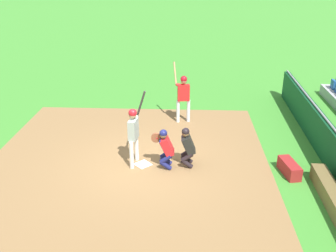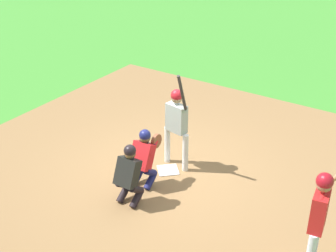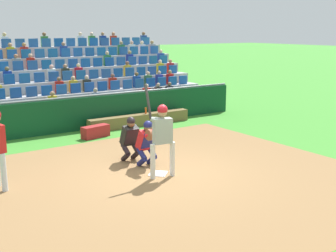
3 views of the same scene
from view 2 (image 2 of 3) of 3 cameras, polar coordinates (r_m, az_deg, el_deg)
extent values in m
plane|color=#3F8D2F|center=(10.33, -0.01, -5.47)|extent=(160.00, 160.00, 0.00)
cube|color=olive|center=(10.68, 1.55, -4.26)|extent=(10.04, 9.17, 0.01)
cube|color=white|center=(10.32, -0.01, -5.39)|extent=(0.62, 0.62, 0.02)
cylinder|color=silver|center=(10.43, -0.08, -2.28)|extent=(0.15, 0.15, 0.88)
cylinder|color=silver|center=(10.12, 2.13, -3.31)|extent=(0.15, 0.15, 0.88)
cube|color=#959E96|center=(9.91, 1.04, 0.98)|extent=(0.49, 0.28, 0.63)
sphere|color=#A4825D|center=(9.71, 1.07, 3.44)|extent=(0.23, 0.23, 0.23)
sphere|color=#AF1720|center=(9.69, 1.07, 3.78)|extent=(0.26, 0.26, 0.26)
cylinder|color=#959E96|center=(9.73, 1.19, 2.40)|extent=(0.50, 0.20, 0.14)
cylinder|color=#959E96|center=(9.62, 2.01, 2.08)|extent=(0.18, 0.16, 0.13)
cylinder|color=#272321|center=(9.30, 1.72, 4.05)|extent=(0.08, 0.32, 0.82)
sphere|color=black|center=(9.56, 2.15, 2.08)|extent=(0.06, 0.06, 0.06)
cylinder|color=navy|center=(9.88, -3.71, -6.16)|extent=(0.16, 0.39, 0.34)
cylinder|color=navy|center=(9.76, -3.75, -5.08)|extent=(0.16, 0.39, 0.33)
cylinder|color=navy|center=(9.73, -2.17, -6.72)|extent=(0.16, 0.39, 0.34)
cylinder|color=navy|center=(9.61, -2.19, -5.64)|extent=(0.16, 0.39, 0.33)
cube|color=red|center=(9.47, -3.16, -3.63)|extent=(0.44, 0.47, 0.60)
cube|color=navy|center=(9.55, -2.75, -3.33)|extent=(0.39, 0.25, 0.44)
sphere|color=brown|center=(9.37, -2.83, -1.44)|extent=(0.22, 0.22, 0.22)
cube|color=black|center=(9.37, -2.83, -1.44)|extent=(0.20, 0.13, 0.20)
sphere|color=navy|center=(9.34, -2.83, -1.12)|extent=(0.24, 0.24, 0.24)
cylinder|color=brown|center=(9.54, -1.44, -1.84)|extent=(0.09, 0.30, 0.30)
cylinder|color=red|center=(9.43, -1.87, -2.69)|extent=(0.17, 0.40, 0.22)
cylinder|color=black|center=(9.40, -5.44, -8.20)|extent=(0.16, 0.39, 0.34)
cylinder|color=black|center=(9.28, -5.50, -7.10)|extent=(0.16, 0.39, 0.33)
cylinder|color=black|center=(9.24, -3.85, -8.85)|extent=(0.16, 0.39, 0.34)
cylinder|color=black|center=(9.11, -3.90, -7.73)|extent=(0.16, 0.39, 0.33)
cube|color=black|center=(8.96, -4.97, -5.65)|extent=(0.44, 0.45, 0.60)
cube|color=black|center=(9.04, -4.51, -5.30)|extent=(0.39, 0.24, 0.45)
sphere|color=brown|center=(8.84, -4.66, -3.36)|extent=(0.22, 0.22, 0.22)
cube|color=black|center=(8.84, -4.66, -3.36)|extent=(0.20, 0.12, 0.20)
sphere|color=black|center=(8.81, -4.68, -3.03)|extent=(0.24, 0.24, 0.24)
cylinder|color=silver|center=(8.17, 17.44, -13.29)|extent=(0.15, 0.15, 0.90)
cube|color=red|center=(7.54, 17.99, -9.79)|extent=(0.29, 0.48, 0.64)
sphere|color=#B17257|center=(7.28, 18.53, -6.80)|extent=(0.23, 0.23, 0.23)
sphere|color=#B0131F|center=(7.24, 18.60, -6.38)|extent=(0.26, 0.26, 0.26)
cylinder|color=red|center=(7.41, 18.59, -7.73)|extent=(0.12, 0.48, 0.14)
cylinder|color=red|center=(7.56, 18.80, -7.00)|extent=(0.13, 0.17, 0.13)
sphere|color=black|center=(7.59, 19.07, -6.67)|extent=(0.06, 0.06, 0.06)
camera|label=1|loc=(16.34, -38.66, 22.94)|focal=40.68mm
camera|label=3|loc=(16.11, 38.26, 14.80)|focal=45.94mm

